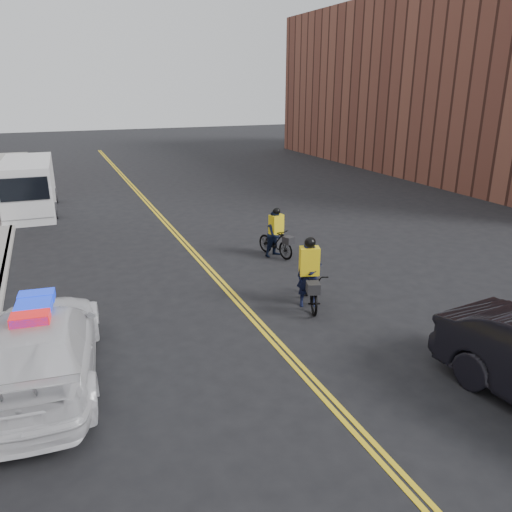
{
  "coord_description": "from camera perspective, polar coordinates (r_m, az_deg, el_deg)",
  "views": [
    {
      "loc": [
        -4.29,
        -9.29,
        5.59
      ],
      "look_at": [
        0.46,
        2.22,
        1.3
      ],
      "focal_mm": 35.0,
      "sensor_mm": 36.0,
      "label": 1
    }
  ],
  "objects": [
    {
      "name": "ground",
      "position": [
        11.66,
        2.12,
        -9.65
      ],
      "size": [
        120.0,
        120.0,
        0.0
      ],
      "primitive_type": "plane",
      "color": "black",
      "rests_on": "ground"
    },
    {
      "name": "center_line_left",
      "position": [
        18.65,
        -8.33,
        1.38
      ],
      "size": [
        0.1,
        60.0,
        0.01
      ],
      "primitive_type": "cube",
      "color": "yellow",
      "rests_on": "ground"
    },
    {
      "name": "center_line_right",
      "position": [
        18.68,
        -7.86,
        1.44
      ],
      "size": [
        0.1,
        60.0,
        0.01
      ],
      "primitive_type": "cube",
      "color": "yellow",
      "rests_on": "ground"
    },
    {
      "name": "curb",
      "position": [
        18.22,
        -26.65,
        -0.7
      ],
      "size": [
        0.2,
        60.0,
        0.15
      ],
      "primitive_type": "cube",
      "color": "#98958F",
      "rests_on": "ground"
    },
    {
      "name": "building_across",
      "position": [
        37.89,
        22.61,
        17.5
      ],
      "size": [
        12.0,
        30.0,
        11.0
      ],
      "primitive_type": "cube",
      "color": "brown",
      "rests_on": "ground"
    },
    {
      "name": "police_cruiser",
      "position": [
        10.69,
        -23.47,
        -9.47
      ],
      "size": [
        2.68,
        5.48,
        1.7
      ],
      "rotation": [
        0.0,
        0.0,
        3.04
      ],
      "color": "silver",
      "rests_on": "ground"
    },
    {
      "name": "cargo_van",
      "position": [
        25.01,
        -24.5,
        7.1
      ],
      "size": [
        2.35,
        5.73,
        2.37
      ],
      "rotation": [
        0.0,
        0.0,
        -0.03
      ],
      "color": "silver",
      "rests_on": "ground"
    },
    {
      "name": "cyclist_near",
      "position": [
        13.19,
        6.03,
        -3.02
      ],
      "size": [
        1.28,
        2.06,
        1.91
      ],
      "rotation": [
        0.0,
        0.0,
        -0.33
      ],
      "color": "black",
      "rests_on": "ground"
    },
    {
      "name": "cyclist_far",
      "position": [
        16.98,
        2.33,
        2.16
      ],
      "size": [
        0.96,
        1.75,
        1.71
      ],
      "rotation": [
        0.0,
        0.0,
        0.31
      ],
      "color": "black",
      "rests_on": "ground"
    }
  ]
}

